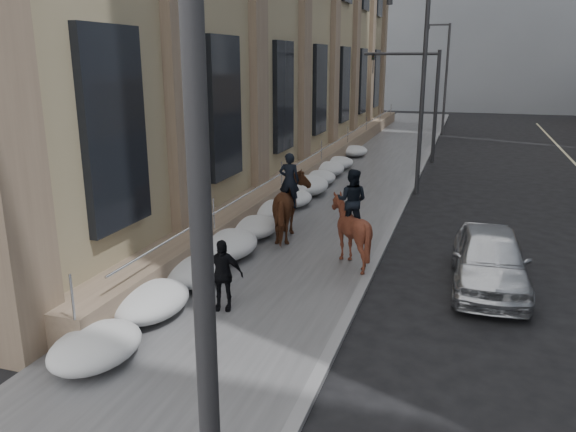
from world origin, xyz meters
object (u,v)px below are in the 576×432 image
Objects in this scene: mounted_horse_left at (292,205)px; mounted_horse_right at (350,225)px; pedestrian at (222,275)px; car_silver at (490,259)px.

mounted_horse_left is 2.68m from mounted_horse_right.
car_silver is at bearing 18.06° from pedestrian.
pedestrian reaches higher than car_silver.
mounted_horse_left is 5.39m from pedestrian.
mounted_horse_right is 3.65m from car_silver.
pedestrian is at bearing 63.78° from mounted_horse_right.
mounted_horse_left is 6.11m from car_silver.
pedestrian is 0.37× the size of car_silver.
mounted_horse_right is 1.60× the size of pedestrian.
mounted_horse_right is at bearing 131.81° from mounted_horse_left.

